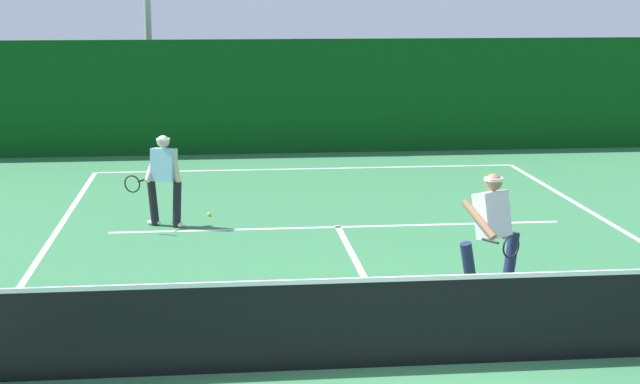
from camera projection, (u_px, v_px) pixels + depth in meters
The scene contains 10 objects.
ground_plane at pixel (411, 366), 10.45m from camera, with size 80.00×80.00×0.00m, color #316F43.
court_line_baseline_far at pixel (307, 169), 22.02m from camera, with size 9.37×0.10×0.01m, color white.
court_line_service at pixel (338, 227), 16.58m from camera, with size 7.64×0.10×0.01m, color white.
court_line_centre at pixel (365, 279), 13.57m from camera, with size 0.10×6.40×0.01m, color white.
tennis_net at pixel (411, 320), 10.35m from camera, with size 10.27×0.09×1.09m.
player_near at pixel (492, 231), 12.51m from camera, with size 0.97×1.07×1.66m.
player_far at pixel (164, 177), 16.48m from camera, with size 0.98×0.81×1.56m.
tennis_ball at pixel (126, 327), 11.54m from camera, with size 0.07×0.07×0.07m, color #D1E033.
tennis_ball_extra at pixel (209, 214), 17.39m from camera, with size 0.07×0.07×0.07m, color #D1E033.
back_fence_windscreen at pixel (299, 96), 23.95m from camera, with size 18.97×0.12×2.78m, color #094111.
Camera 1 is at (-1.99, -9.71, 3.91)m, focal length 55.16 mm.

